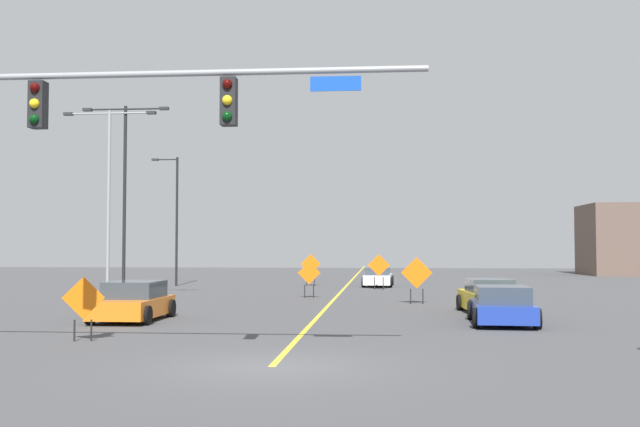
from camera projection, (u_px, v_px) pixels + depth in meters
ground at (272, 367)px, 15.62m from camera, size 149.77×149.77×0.00m
road_centre_stripe at (352, 280)px, 57.03m from camera, size 0.16×83.21×0.01m
traffic_signal_assembly at (39, 129)px, 16.28m from camera, size 13.05×0.44×7.01m
street_lamp_far_right at (175, 215)px, 48.62m from camera, size 1.80×0.24×8.54m
street_lamp_mid_left at (125, 185)px, 35.73m from camera, size 4.30×0.24×9.47m
street_lamp_mid_right at (109, 187)px, 35.69m from camera, size 4.62×0.24×9.25m
construction_sign_right_lane at (379, 267)px, 43.98m from camera, size 1.32×0.07×2.13m
construction_sign_right_shoulder at (417, 275)px, 33.03m from camera, size 1.41×0.08×2.10m
construction_sign_median_far at (311, 266)px, 48.32m from camera, size 1.31×0.05×2.10m
construction_sign_median_near at (309, 275)px, 36.82m from camera, size 1.15×0.06×1.83m
construction_sign_left_shoulder at (83, 301)px, 19.94m from camera, size 1.13×0.28×1.75m
car_yellow_mid at (489, 297)px, 28.10m from camera, size 2.14×4.18×1.34m
car_white_passing at (378, 277)px, 47.88m from camera, size 2.08×4.59×1.23m
car_blue_approaching at (502, 306)px, 24.23m from camera, size 2.28×4.08×1.27m
car_orange_distant at (133, 302)px, 25.53m from camera, size 2.13×4.02×1.36m
roadside_building_east at (624, 240)px, 67.33m from camera, size 7.05×7.23×6.48m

